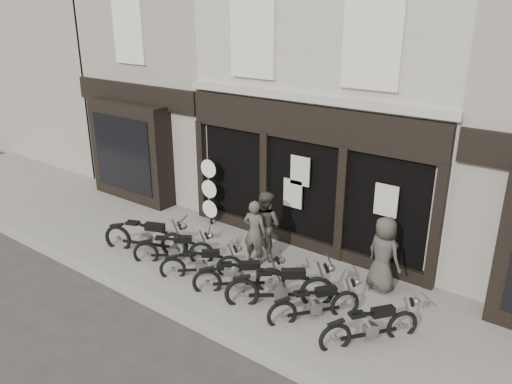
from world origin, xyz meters
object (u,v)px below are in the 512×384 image
Objects in this scene: man_right at (384,254)px; man_centre at (265,225)px; motorcycle_5 at (315,307)px; motorcycle_4 at (281,290)px; man_left at (255,232)px; motorcycle_2 at (202,266)px; motorcycle_6 at (371,329)px; advert_sign_post at (210,194)px; motorcycle_0 at (147,240)px; motorcycle_1 at (175,251)px; motorcycle_3 at (240,279)px.

man_centre is at bearing 24.50° from man_right.
man_centre is (-2.39, 1.54, 0.62)m from motorcycle_5.
motorcycle_4 is 1.98m from man_left.
motorcycle_4 is (2.16, 0.14, 0.08)m from motorcycle_2.
motorcycle_2 is at bearing 127.96° from motorcycle_6.
advert_sign_post reaches higher than man_left.
motorcycle_0 reaches higher than motorcycle_5.
motorcycle_1 is at bearing 24.26° from man_left.
man_left is at bearing 72.78° from motorcycle_3.
motorcycle_2 is 0.74× the size of advert_sign_post.
motorcycle_3 reaches higher than motorcycle_1.
motorcycle_2 is 0.98× the size of man_left.
man_left is at bearing 108.90° from motorcycle_6.
motorcycle_3 is 1.81m from man_centre.
motorcycle_6 is (1.23, -0.02, 0.01)m from motorcycle_5.
motorcycle_5 is 2.91m from man_centre.
motorcycle_2 is 0.92× the size of man_right.
man_left is at bearing 88.69° from man_centre.
motorcycle_2 is at bearing 47.10° from man_right.
motorcycle_6 is at bearing -40.64° from motorcycle_4.
motorcycle_3 is at bearing -22.63° from motorcycle_0.
motorcycle_2 is 1.88m from man_centre.
motorcycle_4 is 1.14× the size of motorcycle_5.
motorcycle_2 is 0.93× the size of motorcycle_3.
motorcycle_3 is at bearing -41.49° from advert_sign_post.
motorcycle_4 is at bearing -34.18° from motorcycle_3.
man_right is at bearing 12.09° from motorcycle_4.
advert_sign_post is at bearing 102.63° from motorcycle_5.
motorcycle_5 is 0.97× the size of motorcycle_6.
motorcycle_4 is 1.11× the size of man_centre.
motorcycle_0 is 2.35m from advert_sign_post.
motorcycle_3 is at bearing 146.60° from motorcycle_4.
motorcycle_0 is at bearing -98.07° from advert_sign_post.
man_left reaches higher than motorcycle_2.
man_centre is (-0.50, 1.63, 0.61)m from motorcycle_3.
motorcycle_6 is 3.86m from man_left.
man_centre is (-1.53, 1.52, 0.56)m from motorcycle_4.
advert_sign_post is (-5.44, 0.34, 0.06)m from man_right.
motorcycle_1 is at bearing 127.26° from motorcycle_5.
motorcycle_1 is 0.98× the size of motorcycle_6.
motorcycle_4 is at bearing -36.53° from motorcycle_1.
man_left is 0.94× the size of man_right.
motorcycle_3 is 3.22m from man_right.
man_left is (0.60, 1.26, 0.57)m from motorcycle_2.
advert_sign_post reaches higher than man_centre.
man_centre reaches higher than motorcycle_2.
motorcycle_5 is 2.73m from man_left.
motorcycle_1 is at bearing 126.51° from motorcycle_6.
man_centre is (2.62, 1.60, 0.56)m from motorcycle_0.
motorcycle_2 is 0.91× the size of man_centre.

